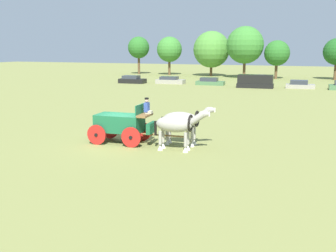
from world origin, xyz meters
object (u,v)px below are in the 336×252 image
(parked_vehicle_b, at_px, (170,81))
(parked_vehicle_e, at_px, (300,85))
(parked_vehicle_a, at_px, (132,80))
(draft_horse_near, at_px, (183,121))
(parked_vehicle_d, at_px, (255,81))
(draft_horse_off, at_px, (177,125))
(parked_vehicle_c, at_px, (210,82))
(show_wagon, at_px, (122,124))

(parked_vehicle_b, distance_m, parked_vehicle_e, 19.45)
(parked_vehicle_a, height_order, parked_vehicle_e, parked_vehicle_a)
(parked_vehicle_b, bearing_deg, draft_horse_near, -67.13)
(draft_horse_near, bearing_deg, parked_vehicle_d, 93.01)
(draft_horse_near, relative_size, parked_vehicle_b, 0.69)
(draft_horse_off, bearing_deg, parked_vehicle_c, 103.40)
(draft_horse_off, height_order, parked_vehicle_d, draft_horse_off)
(parked_vehicle_c, bearing_deg, parked_vehicle_b, -178.17)
(draft_horse_near, xyz_separation_m, parked_vehicle_d, (-1.84, 34.91, -0.51))
(parked_vehicle_d, relative_size, parked_vehicle_e, 1.29)
(parked_vehicle_b, bearing_deg, parked_vehicle_a, -166.09)
(show_wagon, height_order, parked_vehicle_d, show_wagon)
(parked_vehicle_b, relative_size, parked_vehicle_d, 0.89)
(parked_vehicle_b, bearing_deg, parked_vehicle_c, 1.83)
(parked_vehicle_a, distance_m, parked_vehicle_b, 6.15)
(draft_horse_off, height_order, parked_vehicle_b, draft_horse_off)
(parked_vehicle_a, height_order, parked_vehicle_b, parked_vehicle_a)
(show_wagon, relative_size, parked_vehicle_d, 1.10)
(show_wagon, relative_size, parked_vehicle_b, 1.24)
(show_wagon, xyz_separation_m, parked_vehicle_e, (7.53, 37.60, -0.67))
(parked_vehicle_c, bearing_deg, parked_vehicle_d, -14.56)
(parked_vehicle_e, bearing_deg, parked_vehicle_a, -176.37)
(draft_horse_off, relative_size, parked_vehicle_b, 0.68)
(parked_vehicle_a, relative_size, parked_vehicle_b, 0.94)
(draft_horse_off, relative_size, parked_vehicle_c, 0.71)
(draft_horse_off, height_order, parked_vehicle_a, draft_horse_off)
(parked_vehicle_c, height_order, parked_vehicle_d, parked_vehicle_d)
(parked_vehicle_d, distance_m, parked_vehicle_e, 6.15)
(draft_horse_off, height_order, parked_vehicle_e, draft_horse_off)
(parked_vehicle_b, bearing_deg, draft_horse_off, -67.72)
(parked_vehicle_a, distance_m, parked_vehicle_c, 12.52)
(draft_horse_near, bearing_deg, show_wagon, -165.45)
(draft_horse_near, bearing_deg, draft_horse_off, -85.80)
(show_wagon, height_order, parked_vehicle_a, show_wagon)
(parked_vehicle_a, xyz_separation_m, parked_vehicle_b, (5.97, 1.48, -0.04))
(draft_horse_near, height_order, parked_vehicle_a, draft_horse_near)
(parked_vehicle_d, xyz_separation_m, parked_vehicle_e, (5.87, 1.78, -0.42))
(show_wagon, bearing_deg, parked_vehicle_d, 87.35)
(draft_horse_off, bearing_deg, parked_vehicle_d, 93.05)
(draft_horse_near, xyz_separation_m, parked_vehicle_e, (4.04, 36.69, -0.93))
(parked_vehicle_a, relative_size, parked_vehicle_e, 1.08)
(parked_vehicle_a, bearing_deg, parked_vehicle_b, 13.91)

